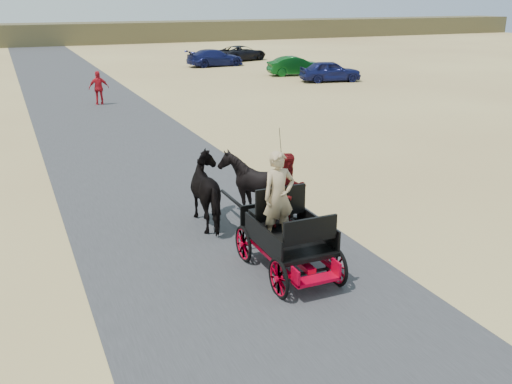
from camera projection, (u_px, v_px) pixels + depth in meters
name	position (u px, v px, depth m)	size (l,w,h in m)	color
ground	(219.00, 249.00, 12.62)	(140.00, 140.00, 0.00)	tan
road	(219.00, 249.00, 12.62)	(6.00, 140.00, 0.01)	#38383A
ridge_far	(34.00, 34.00, 65.93)	(140.00, 6.00, 2.40)	brown
carriage	(288.00, 255.00, 11.50)	(1.30, 2.40, 0.72)	black
horse_left	(212.00, 192.00, 13.73)	(0.91, 2.01, 1.70)	black
horse_right	(254.00, 186.00, 14.15)	(1.37, 1.54, 1.70)	black
driver_man	(279.00, 197.00, 11.06)	(0.66, 0.43, 1.80)	tan
passenger_woman	(289.00, 190.00, 11.76)	(0.77, 0.60, 1.58)	#660C0F
pedestrian	(99.00, 88.00, 29.31)	(1.01, 0.42, 1.73)	red
car_a	(330.00, 71.00, 37.47)	(1.61, 4.01, 1.37)	navy
car_b	(296.00, 66.00, 40.48)	(1.39, 4.00, 1.32)	#0C4C19
car_c	(215.00, 58.00, 45.84)	(1.88, 4.61, 1.34)	navy
car_d	(242.00, 53.00, 49.88)	(2.15, 4.67, 1.30)	black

